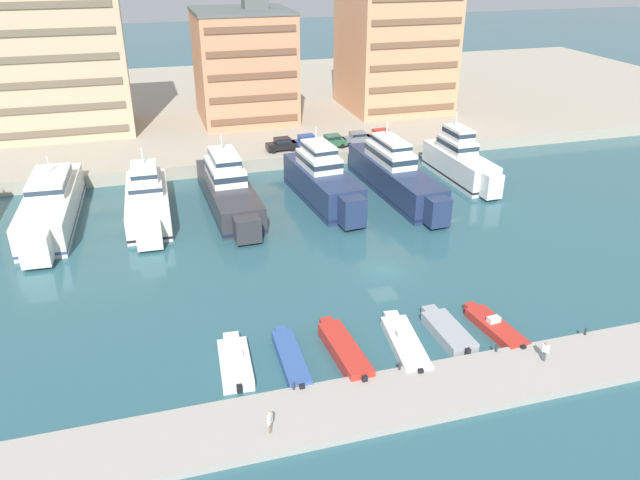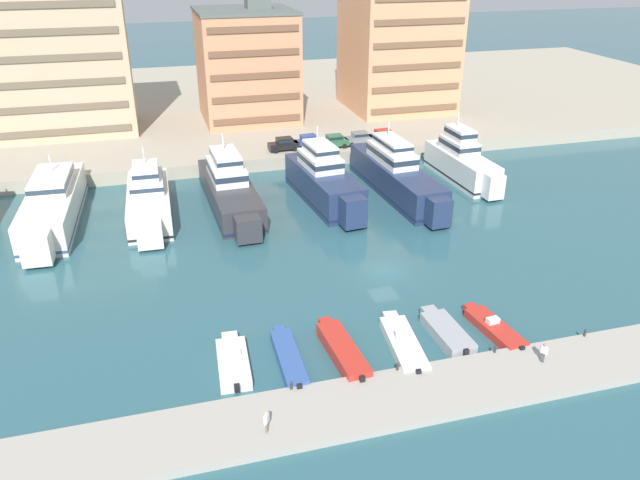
{
  "view_description": "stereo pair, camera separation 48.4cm",
  "coord_description": "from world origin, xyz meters",
  "px_view_note": "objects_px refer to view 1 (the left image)",
  "views": [
    {
      "loc": [
        -20.01,
        -47.29,
        28.02
      ],
      "look_at": [
        -5.38,
        3.1,
        2.5
      ],
      "focal_mm": 35.0,
      "sensor_mm": 36.0,
      "label": 1
    },
    {
      "loc": [
        -19.55,
        -47.42,
        28.02
      ],
      "look_at": [
        -5.38,
        3.1,
        2.5
      ],
      "focal_mm": 35.0,
      "sensor_mm": 36.0,
      "label": 2
    }
  ],
  "objects_px": {
    "yacht_ivory_left": "(51,205)",
    "pedestrian_near_edge": "(270,420)",
    "motorboat_red_mid_left": "(344,350)",
    "car_green_mid_left": "(332,141)",
    "yacht_charcoal_center_left": "(228,189)",
    "car_black_far_left": "(282,144)",
    "motorboat_blue_left": "(291,358)",
    "motorboat_grey_center": "(447,331)",
    "car_blue_left": "(306,141)",
    "motorboat_white_far_left": "(235,362)",
    "yacht_ivory_mid_left": "(147,200)",
    "yacht_navy_center_right": "(395,175)",
    "motorboat_red_center_right": "(495,327)",
    "pedestrian_mid_deck": "(545,350)",
    "yacht_navy_center": "(323,181)",
    "car_grey_center_left": "(357,138)",
    "car_red_center": "(380,135)",
    "yacht_white_mid_right": "(460,161)",
    "motorboat_white_center_left": "(405,343)"
  },
  "relations": [
    {
      "from": "yacht_ivory_mid_left",
      "to": "motorboat_red_mid_left",
      "type": "xyz_separation_m",
      "value": [
        12.81,
        -30.62,
        -1.43
      ]
    },
    {
      "from": "car_red_center",
      "to": "pedestrian_near_edge",
      "type": "bearing_deg",
      "value": -117.7
    },
    {
      "from": "motorboat_white_center_left",
      "to": "car_green_mid_left",
      "type": "distance_m",
      "value": 44.87
    },
    {
      "from": "motorboat_red_mid_left",
      "to": "yacht_navy_center_right",
      "type": "bearing_deg",
      "value": 61.45
    },
    {
      "from": "yacht_navy_center",
      "to": "car_grey_center_left",
      "type": "height_order",
      "value": "yacht_navy_center"
    },
    {
      "from": "motorboat_white_far_left",
      "to": "motorboat_red_mid_left",
      "type": "xyz_separation_m",
      "value": [
        7.97,
        -0.96,
        0.1
      ]
    },
    {
      "from": "car_green_mid_left",
      "to": "yacht_charcoal_center_left",
      "type": "bearing_deg",
      "value": -141.68
    },
    {
      "from": "motorboat_blue_left",
      "to": "motorboat_red_mid_left",
      "type": "bearing_deg",
      "value": -4.73
    },
    {
      "from": "motorboat_grey_center",
      "to": "car_grey_center_left",
      "type": "distance_m",
      "value": 44.85
    },
    {
      "from": "car_blue_left",
      "to": "car_red_center",
      "type": "bearing_deg",
      "value": -1.32
    },
    {
      "from": "motorboat_red_mid_left",
      "to": "car_green_mid_left",
      "type": "relative_size",
      "value": 1.92
    },
    {
      "from": "yacht_ivory_mid_left",
      "to": "yacht_white_mid_right",
      "type": "bearing_deg",
      "value": 1.74
    },
    {
      "from": "yacht_white_mid_right",
      "to": "pedestrian_near_edge",
      "type": "xyz_separation_m",
      "value": [
        -32.99,
        -38.64,
        -0.83
      ]
    },
    {
      "from": "car_black_far_left",
      "to": "yacht_charcoal_center_left",
      "type": "bearing_deg",
      "value": -124.86
    },
    {
      "from": "car_black_far_left",
      "to": "car_grey_center_left",
      "type": "xyz_separation_m",
      "value": [
        10.81,
        -0.15,
        0.0
      ]
    },
    {
      "from": "car_black_far_left",
      "to": "motorboat_blue_left",
      "type": "bearing_deg",
      "value": -102.29
    },
    {
      "from": "motorboat_blue_left",
      "to": "yacht_ivory_left",
      "type": "bearing_deg",
      "value": 120.94
    },
    {
      "from": "yacht_ivory_left",
      "to": "car_grey_center_left",
      "type": "relative_size",
      "value": 5.39
    },
    {
      "from": "yacht_ivory_mid_left",
      "to": "motorboat_white_center_left",
      "type": "xyz_separation_m",
      "value": [
        17.57,
        -30.83,
        -1.56
      ]
    },
    {
      "from": "yacht_ivory_left",
      "to": "pedestrian_near_edge",
      "type": "bearing_deg",
      "value": -67.71
    },
    {
      "from": "motorboat_white_far_left",
      "to": "motorboat_red_center_right",
      "type": "xyz_separation_m",
      "value": [
        20.42,
        -1.16,
        -0.06
      ]
    },
    {
      "from": "motorboat_blue_left",
      "to": "car_blue_left",
      "type": "distance_m",
      "value": 46.42
    },
    {
      "from": "motorboat_red_mid_left",
      "to": "car_green_mid_left",
      "type": "bearing_deg",
      "value": 74.01
    },
    {
      "from": "yacht_ivory_mid_left",
      "to": "car_red_center",
      "type": "distance_m",
      "value": 35.62
    },
    {
      "from": "car_grey_center_left",
      "to": "motorboat_red_mid_left",
      "type": "bearing_deg",
      "value": -110.33
    },
    {
      "from": "car_black_far_left",
      "to": "yacht_ivory_mid_left",
      "type": "bearing_deg",
      "value": -143.08
    },
    {
      "from": "motorboat_white_far_left",
      "to": "motorboat_blue_left",
      "type": "xyz_separation_m",
      "value": [
        3.97,
        -0.62,
        -0.02
      ]
    },
    {
      "from": "motorboat_red_mid_left",
      "to": "car_green_mid_left",
      "type": "distance_m",
      "value": 45.74
    },
    {
      "from": "motorboat_blue_left",
      "to": "car_red_center",
      "type": "relative_size",
      "value": 1.83
    },
    {
      "from": "pedestrian_near_edge",
      "to": "motorboat_white_far_left",
      "type": "bearing_deg",
      "value": 96.92
    },
    {
      "from": "motorboat_blue_left",
      "to": "car_grey_center_left",
      "type": "height_order",
      "value": "car_grey_center_left"
    },
    {
      "from": "yacht_ivory_left",
      "to": "car_blue_left",
      "type": "bearing_deg",
      "value": 22.16
    },
    {
      "from": "motorboat_grey_center",
      "to": "car_black_far_left",
      "type": "height_order",
      "value": "car_black_far_left"
    },
    {
      "from": "motorboat_red_center_right",
      "to": "pedestrian_mid_deck",
      "type": "bearing_deg",
      "value": -79.57
    },
    {
      "from": "motorboat_grey_center",
      "to": "car_blue_left",
      "type": "height_order",
      "value": "car_blue_left"
    },
    {
      "from": "yacht_charcoal_center_left",
      "to": "car_black_far_left",
      "type": "distance_m",
      "value": 16.43
    },
    {
      "from": "yacht_navy_center",
      "to": "car_green_mid_left",
      "type": "relative_size",
      "value": 4.33
    },
    {
      "from": "yacht_ivory_left",
      "to": "car_green_mid_left",
      "type": "distance_m",
      "value": 37.46
    },
    {
      "from": "yacht_ivory_left",
      "to": "car_red_center",
      "type": "distance_m",
      "value": 44.69
    },
    {
      "from": "motorboat_red_mid_left",
      "to": "pedestrian_near_edge",
      "type": "relative_size",
      "value": 4.99
    },
    {
      "from": "yacht_navy_center_right",
      "to": "motorboat_white_far_left",
      "type": "bearing_deg",
      "value": -130.08
    },
    {
      "from": "motorboat_blue_left",
      "to": "motorboat_grey_center",
      "type": "distance_m",
      "value": 12.52
    },
    {
      "from": "motorboat_blue_left",
      "to": "motorboat_white_center_left",
      "type": "relative_size",
      "value": 0.95
    },
    {
      "from": "yacht_navy_center",
      "to": "car_black_far_left",
      "type": "relative_size",
      "value": 4.31
    },
    {
      "from": "yacht_ivory_left",
      "to": "motorboat_red_mid_left",
      "type": "bearing_deg",
      "value": -54.29
    },
    {
      "from": "motorboat_grey_center",
      "to": "car_blue_left",
      "type": "distance_m",
      "value": 44.64
    },
    {
      "from": "motorboat_red_center_right",
      "to": "motorboat_red_mid_left",
      "type": "bearing_deg",
      "value": 179.06
    },
    {
      "from": "motorboat_blue_left",
      "to": "car_black_far_left",
      "type": "height_order",
      "value": "car_black_far_left"
    },
    {
      "from": "motorboat_red_mid_left",
      "to": "car_blue_left",
      "type": "xyz_separation_m",
      "value": [
        9.12,
        44.81,
        2.16
      ]
    },
    {
      "from": "motorboat_red_mid_left",
      "to": "pedestrian_near_edge",
      "type": "height_order",
      "value": "pedestrian_near_edge"
    }
  ]
}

